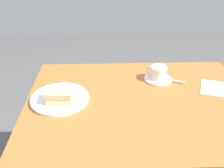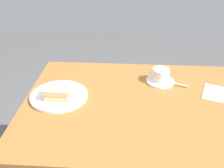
{
  "view_description": "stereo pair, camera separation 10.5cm",
  "coord_description": "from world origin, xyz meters",
  "px_view_note": "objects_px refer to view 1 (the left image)",
  "views": [
    {
      "loc": [
        0.16,
        0.98,
        1.41
      ],
      "look_at": [
        0.13,
        -0.11,
        0.77
      ],
      "focal_mm": 41.29,
      "sensor_mm": 36.0,
      "label": 1
    },
    {
      "loc": [
        0.06,
        0.98,
        1.41
      ],
      "look_at": [
        0.13,
        -0.11,
        0.77
      ],
      "focal_mm": 41.29,
      "sensor_mm": 36.0,
      "label": 2
    }
  ],
  "objects_px": {
    "sandwich_front": "(59,96)",
    "coffee_cup": "(158,72)",
    "sandwich_plate": "(60,99)",
    "spoon": "(173,80)",
    "dining_table": "(139,122)",
    "coffee_saucer": "(158,79)",
    "napkin": "(216,89)"
  },
  "relations": [
    {
      "from": "coffee_cup",
      "to": "napkin",
      "type": "height_order",
      "value": "coffee_cup"
    },
    {
      "from": "sandwich_front",
      "to": "napkin",
      "type": "distance_m",
      "value": 0.77
    },
    {
      "from": "sandwich_plate",
      "to": "coffee_saucer",
      "type": "bearing_deg",
      "value": -160.69
    },
    {
      "from": "coffee_saucer",
      "to": "spoon",
      "type": "xyz_separation_m",
      "value": [
        -0.07,
        0.03,
        0.01
      ]
    },
    {
      "from": "sandwich_plate",
      "to": "spoon",
      "type": "distance_m",
      "value": 0.58
    },
    {
      "from": "sandwich_front",
      "to": "coffee_saucer",
      "type": "bearing_deg",
      "value": -157.09
    },
    {
      "from": "dining_table",
      "to": "coffee_cup",
      "type": "distance_m",
      "value": 0.28
    },
    {
      "from": "coffee_saucer",
      "to": "coffee_cup",
      "type": "bearing_deg",
      "value": -34.65
    },
    {
      "from": "coffee_cup",
      "to": "sandwich_front",
      "type": "bearing_deg",
      "value": 23.07
    },
    {
      "from": "spoon",
      "to": "napkin",
      "type": "distance_m",
      "value": 0.22
    },
    {
      "from": "coffee_cup",
      "to": "napkin",
      "type": "distance_m",
      "value": 0.3
    },
    {
      "from": "dining_table",
      "to": "coffee_saucer",
      "type": "xyz_separation_m",
      "value": [
        -0.12,
        -0.19,
        0.13
      ]
    },
    {
      "from": "coffee_cup",
      "to": "spoon",
      "type": "bearing_deg",
      "value": 158.1
    },
    {
      "from": "sandwich_plate",
      "to": "napkin",
      "type": "bearing_deg",
      "value": -174.68
    },
    {
      "from": "dining_table",
      "to": "coffee_saucer",
      "type": "bearing_deg",
      "value": -121.1
    },
    {
      "from": "sandwich_front",
      "to": "coffee_cup",
      "type": "height_order",
      "value": "coffee_cup"
    },
    {
      "from": "dining_table",
      "to": "coffee_saucer",
      "type": "distance_m",
      "value": 0.26
    },
    {
      "from": "sandwich_front",
      "to": "napkin",
      "type": "bearing_deg",
      "value": -172.2
    },
    {
      "from": "coffee_saucer",
      "to": "coffee_cup",
      "type": "distance_m",
      "value": 0.04
    },
    {
      "from": "dining_table",
      "to": "spoon",
      "type": "bearing_deg",
      "value": -138.77
    },
    {
      "from": "spoon",
      "to": "coffee_cup",
      "type": "bearing_deg",
      "value": -21.9
    },
    {
      "from": "dining_table",
      "to": "coffee_cup",
      "type": "height_order",
      "value": "coffee_cup"
    },
    {
      "from": "sandwich_front",
      "to": "coffee_saucer",
      "type": "xyz_separation_m",
      "value": [
        -0.49,
        -0.21,
        -0.04
      ]
    },
    {
      "from": "sandwich_plate",
      "to": "spoon",
      "type": "height_order",
      "value": "spoon"
    },
    {
      "from": "dining_table",
      "to": "coffee_saucer",
      "type": "height_order",
      "value": "coffee_saucer"
    },
    {
      "from": "napkin",
      "to": "coffee_saucer",
      "type": "bearing_deg",
      "value": -20.13
    },
    {
      "from": "spoon",
      "to": "dining_table",
      "type": "bearing_deg",
      "value": 41.23
    },
    {
      "from": "sandwich_plate",
      "to": "napkin",
      "type": "xyz_separation_m",
      "value": [
        -0.77,
        -0.07,
        -0.01
      ]
    },
    {
      "from": "sandwich_plate",
      "to": "coffee_saucer",
      "type": "relative_size",
      "value": 1.87
    },
    {
      "from": "sandwich_plate",
      "to": "coffee_cup",
      "type": "distance_m",
      "value": 0.52
    },
    {
      "from": "dining_table",
      "to": "napkin",
      "type": "relative_size",
      "value": 7.09
    },
    {
      "from": "coffee_cup",
      "to": "napkin",
      "type": "xyz_separation_m",
      "value": [
        -0.28,
        0.1,
        -0.04
      ]
    }
  ]
}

